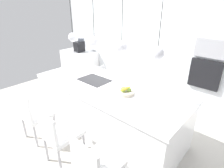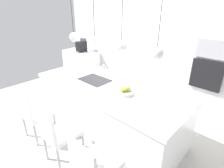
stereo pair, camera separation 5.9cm
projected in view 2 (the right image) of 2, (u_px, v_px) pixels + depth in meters
The scene contains 17 objects.
floor at pixel (108, 128), 3.39m from camera, with size 6.60×6.60×0.00m, color #BCB7AD.
back_wall at pixel (160, 45), 3.95m from camera, with size 6.00×0.10×2.60m, color white.
kitchen_island at pixel (108, 108), 3.20m from camera, with size 2.74×1.10×0.89m.
sink_basin at pixel (95, 80), 3.23m from camera, with size 0.56×0.40×0.02m, color #2D2D30.
faucet at pixel (103, 69), 3.31m from camera, with size 0.02×0.17×0.22m.
fruit_bowl at pixel (125, 92), 2.70m from camera, with size 0.27×0.27×0.14m.
side_counter at pixel (82, 64), 5.57m from camera, with size 1.10×0.60×0.83m, color white.
coffee_machine at pixel (81, 46), 5.30m from camera, with size 0.20×0.35×0.38m.
microwave at pixel (212, 49), 3.19m from camera, with size 0.54×0.08×0.34m, color #9E9EA3.
oven at pixel (206, 75), 3.40m from camera, with size 0.56×0.08×0.56m, color black.
chair_near at pixel (34, 112), 2.96m from camera, with size 0.45×0.44×0.91m.
chair_middle at pixel (58, 133), 2.49m from camera, with size 0.41×0.47×0.88m.
chair_far at pixel (93, 163), 2.05m from camera, with size 0.48×0.47×0.84m.
pendant_light_left at pixel (74, 37), 3.27m from camera, with size 0.17×0.17×0.77m.
pendant_light_center_left at pixel (95, 41), 2.91m from camera, with size 0.17×0.17×0.77m.
pendant_light_center_right at pixel (121, 46), 2.56m from camera, with size 0.17×0.17×0.77m.
pendant_light_right at pixel (157, 53), 2.20m from camera, with size 0.17×0.17×0.77m.
Camera 2 is at (1.94, -1.95, 2.15)m, focal length 28.85 mm.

